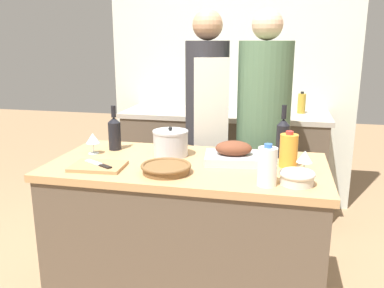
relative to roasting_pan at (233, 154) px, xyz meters
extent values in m
cube|color=brown|center=(-0.24, -0.07, -0.51)|extent=(1.46, 0.73, 0.85)
cube|color=tan|center=(-0.24, -0.07, -0.07)|extent=(1.50, 0.75, 0.04)
cube|color=brown|center=(-0.24, 1.35, -0.49)|extent=(1.73, 0.58, 0.90)
cube|color=#ADA393|center=(-0.24, 1.35, -0.02)|extent=(1.78, 0.60, 0.04)
cube|color=silver|center=(-0.24, 1.70, 0.33)|extent=(2.28, 0.10, 2.55)
cube|color=#BCBCC1|center=(0.00, 0.00, -0.02)|extent=(0.33, 0.27, 0.04)
ellipsoid|color=brown|center=(0.00, 0.00, 0.03)|extent=(0.22, 0.16, 0.08)
cylinder|color=brown|center=(-0.31, -0.26, -0.03)|extent=(0.24, 0.24, 0.04)
torus|color=brown|center=(-0.31, -0.26, -0.01)|extent=(0.26, 0.26, 0.02)
cube|color=#AD7F51|center=(-0.68, -0.26, -0.04)|extent=(0.29, 0.22, 0.02)
cylinder|color=#B7B7BC|center=(-0.37, 0.05, 0.02)|extent=(0.20, 0.20, 0.14)
cylinder|color=#B7B7BC|center=(-0.37, 0.05, 0.10)|extent=(0.21, 0.21, 0.01)
sphere|color=black|center=(-0.37, 0.05, 0.12)|extent=(0.02, 0.02, 0.02)
cylinder|color=beige|center=(0.33, -0.29, -0.02)|extent=(0.15, 0.15, 0.05)
torus|color=beige|center=(0.33, -0.29, 0.01)|extent=(0.17, 0.17, 0.02)
cylinder|color=orange|center=(0.29, -0.02, 0.04)|extent=(0.09, 0.09, 0.18)
cylinder|color=red|center=(0.29, -0.02, 0.14)|extent=(0.04, 0.04, 0.02)
cylinder|color=white|center=(0.20, -0.33, 0.04)|extent=(0.09, 0.09, 0.18)
cylinder|color=#3360B2|center=(0.20, -0.33, 0.14)|extent=(0.04, 0.04, 0.02)
cylinder|color=black|center=(0.26, 0.16, 0.05)|extent=(0.07, 0.07, 0.19)
cone|color=black|center=(0.26, 0.16, 0.16)|extent=(0.07, 0.07, 0.04)
cylinder|color=black|center=(0.26, 0.16, 0.22)|extent=(0.03, 0.03, 0.08)
cylinder|color=black|center=(-0.74, 0.11, 0.04)|extent=(0.08, 0.08, 0.17)
cone|color=black|center=(-0.74, 0.11, 0.14)|extent=(0.08, 0.08, 0.03)
cylinder|color=black|center=(-0.74, 0.11, 0.19)|extent=(0.03, 0.03, 0.07)
cylinder|color=silver|center=(-0.83, -0.01, -0.04)|extent=(0.06, 0.06, 0.00)
cylinder|color=silver|center=(-0.83, -0.01, -0.01)|extent=(0.01, 0.01, 0.06)
cone|color=silver|center=(-0.83, -0.01, 0.05)|extent=(0.08, 0.08, 0.06)
cylinder|color=silver|center=(0.37, -0.12, -0.04)|extent=(0.06, 0.06, 0.00)
cylinder|color=silver|center=(0.37, -0.12, -0.01)|extent=(0.01, 0.01, 0.06)
cone|color=silver|center=(0.37, -0.12, 0.04)|extent=(0.08, 0.08, 0.06)
cube|color=#B7B7BC|center=(-0.72, -0.24, -0.03)|extent=(0.13, 0.09, 0.01)
cube|color=black|center=(-0.63, -0.29, -0.03)|extent=(0.08, 0.06, 0.01)
cylinder|color=#234C28|center=(-0.26, 1.44, 0.05)|extent=(0.06, 0.06, 0.12)
cylinder|color=black|center=(-0.26, 1.44, 0.12)|extent=(0.03, 0.03, 0.02)
cylinder|color=#B28E2D|center=(0.41, 1.43, 0.08)|extent=(0.07, 0.07, 0.17)
cylinder|color=black|center=(0.41, 1.43, 0.17)|extent=(0.03, 0.03, 0.02)
cube|color=beige|center=(-0.27, 0.63, -0.52)|extent=(0.29, 0.24, 0.84)
cylinder|color=#28282D|center=(-0.27, 0.63, 0.25)|extent=(0.30, 0.30, 0.70)
sphere|color=tan|center=(-0.27, 0.63, 0.70)|extent=(0.20, 0.20, 0.20)
cube|color=silver|center=(-0.21, 0.50, 0.05)|extent=(0.22, 0.10, 0.89)
cube|color=beige|center=(0.12, 0.65, -0.52)|extent=(0.30, 0.21, 0.84)
cylinder|color=#4C6B4C|center=(0.12, 0.65, 0.25)|extent=(0.36, 0.36, 0.70)
sphere|color=#DBAD89|center=(0.12, 0.65, 0.71)|extent=(0.20, 0.20, 0.20)
camera|label=1|loc=(0.25, -2.14, 0.61)|focal=38.00mm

